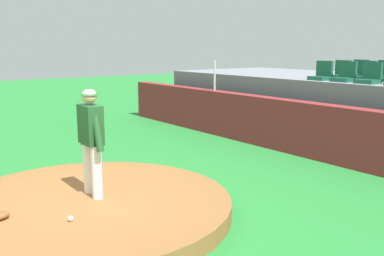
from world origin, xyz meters
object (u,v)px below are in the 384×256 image
stadium_chair_0 (322,74)px  stadium_chair_1 (345,75)px  baseball (71,219)px  stadium_chair_2 (370,77)px  stadium_chair_4 (341,73)px  pitcher (91,134)px  stadium_chair_9 (384,73)px  stadium_chair_5 (365,74)px  stadium_chair_8 (359,72)px

stadium_chair_0 → stadium_chair_1: size_ratio=1.00×
baseball → stadium_chair_2: bearing=92.4°
stadium_chair_0 → stadium_chair_4: 0.88m
stadium_chair_2 → baseball: bearing=92.4°
baseball → stadium_chair_4: 8.75m
pitcher → stadium_chair_9: size_ratio=3.45×
stadium_chair_1 → stadium_chair_9: bearing=-90.7°
stadium_chair_4 → stadium_chair_0: bearing=91.9°
baseball → stadium_chair_5: size_ratio=0.15×
stadium_chair_9 → stadium_chair_4: bearing=51.3°
stadium_chair_1 → stadium_chair_8: size_ratio=1.00×
baseball → stadium_chair_1: (-1.00, 7.57, 1.59)m
stadium_chair_0 → stadium_chair_1: (0.68, 0.02, 0.00)m
stadium_chair_2 → stadium_chair_9: bearing=-69.9°
stadium_chair_4 → stadium_chair_5: bearing=-176.9°
stadium_chair_0 → stadium_chair_2: same height
pitcher → stadium_chair_0: (-0.90, 6.88, 0.62)m
pitcher → stadium_chair_1: bearing=93.4°
stadium_chair_0 → stadium_chair_9: bearing=-111.5°
pitcher → baseball: size_ratio=23.32×
stadium_chair_9 → baseball: bearing=96.0°
stadium_chair_4 → stadium_chair_1: bearing=129.6°
stadium_chair_0 → stadium_chair_9: same height
stadium_chair_2 → stadium_chair_1: bearing=-2.1°
stadium_chair_0 → stadium_chair_8: same height
baseball → stadium_chair_9: (-0.98, 9.35, 1.59)m
stadium_chair_5 → stadium_chair_9: 0.88m
stadium_chair_5 → pitcher: bearing=91.5°
pitcher → stadium_chair_1: size_ratio=3.45×
stadium_chair_8 → stadium_chair_9: (0.75, 0.01, 0.00)m
stadium_chair_9 → stadium_chair_1: bearing=89.3°
stadium_chair_4 → stadium_chair_2: bearing=147.6°
stadium_chair_8 → pitcher: bearing=96.2°
stadium_chair_0 → stadium_chair_4: (-0.03, 0.88, 0.00)m
baseball → stadium_chair_4: bearing=101.5°
pitcher → stadium_chair_2: bearing=87.7°
baseball → stadium_chair_9: size_ratio=0.15×
pitcher → stadium_chair_2: stadium_chair_2 is taller
baseball → stadium_chair_1: bearing=97.5°
stadium_chair_4 → stadium_chair_9: (0.73, 0.92, 0.00)m
pitcher → stadium_chair_9: bearing=92.9°
stadium_chair_0 → stadium_chair_5: size_ratio=1.00×
pitcher → stadium_chair_8: size_ratio=3.45×
stadium_chair_1 → stadium_chair_5: size_ratio=1.00×
stadium_chair_0 → stadium_chair_4: bearing=-88.1°
stadium_chair_9 → stadium_chair_2: bearing=110.1°
stadium_chair_0 → stadium_chair_1: bearing=-178.7°
stadium_chair_8 → stadium_chair_9: same height
stadium_chair_4 → stadium_chair_8: bearing=-88.9°
stadium_chair_1 → stadium_chair_9: 1.78m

